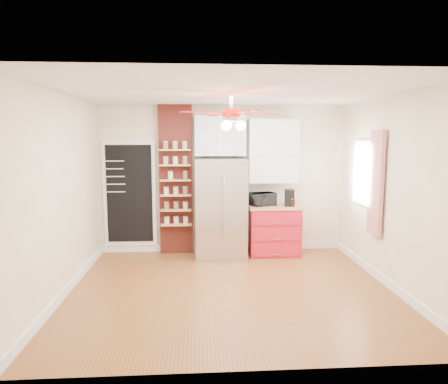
{
  "coord_description": "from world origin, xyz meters",
  "views": [
    {
      "loc": [
        -0.44,
        -5.36,
        2.09
      ],
      "look_at": [
        -0.04,
        0.9,
        1.26
      ],
      "focal_mm": 32.0,
      "sensor_mm": 36.0,
      "label": 1
    }
  ],
  "objects": [
    {
      "name": "window",
      "position": [
        2.23,
        0.9,
        1.55
      ],
      "size": [
        0.04,
        0.75,
        1.05
      ],
      "primitive_type": "cube",
      "color": "white",
      "rests_on": "wall_right"
    },
    {
      "name": "ceiling_fan",
      "position": [
        0.0,
        0.0,
        2.42
      ],
      "size": [
        1.4,
        1.4,
        0.44
      ],
      "color": "silver",
      "rests_on": "ceiling"
    },
    {
      "name": "red_cabinet",
      "position": [
        0.92,
        1.68,
        0.45
      ],
      "size": [
        0.94,
        0.64,
        0.9
      ],
      "color": "red",
      "rests_on": "floor"
    },
    {
      "name": "wall_left",
      "position": [
        -2.25,
        0.0,
        1.35
      ],
      "size": [
        0.02,
        4.0,
        2.7
      ],
      "primitive_type": "cube",
      "color": "#FFF3CD",
      "rests_on": "floor"
    },
    {
      "name": "canister_left",
      "position": [
        1.22,
        1.54,
        0.97
      ],
      "size": [
        0.12,
        0.12,
        0.13
      ],
      "primitive_type": "cylinder",
      "rotation": [
        0.0,
        0.0,
        -0.14
      ],
      "color": "#AB2709",
      "rests_on": "red_cabinet"
    },
    {
      "name": "wall_front",
      "position": [
        0.0,
        -2.0,
        1.35
      ],
      "size": [
        4.5,
        0.02,
        2.7
      ],
      "primitive_type": "cube",
      "color": "#FFF3CD",
      "rests_on": "floor"
    },
    {
      "name": "wall_back",
      "position": [
        0.0,
        2.0,
        1.35
      ],
      "size": [
        4.5,
        0.02,
        2.7
      ],
      "primitive_type": "cube",
      "color": "#FFF3CD",
      "rests_on": "floor"
    },
    {
      "name": "brick_pillar",
      "position": [
        -0.85,
        1.92,
        1.35
      ],
      "size": [
        0.6,
        0.16,
        2.7
      ],
      "primitive_type": "cube",
      "color": "maroon",
      "rests_on": "floor"
    },
    {
      "name": "upper_glass_cabinet",
      "position": [
        -0.05,
        1.82,
        2.15
      ],
      "size": [
        0.9,
        0.35,
        0.7
      ],
      "primitive_type": "cube",
      "color": "white",
      "rests_on": "wall_back"
    },
    {
      "name": "pantry_jar_beans",
      "position": [
        -0.68,
        1.77,
        1.44
      ],
      "size": [
        0.09,
        0.09,
        0.14
      ],
      "primitive_type": "cylinder",
      "rotation": [
        0.0,
        0.0,
        -0.1
      ],
      "color": "olive",
      "rests_on": "brick_pillar"
    },
    {
      "name": "canister_right",
      "position": [
        1.24,
        1.69,
        0.97
      ],
      "size": [
        0.1,
        0.1,
        0.14
      ],
      "primitive_type": "cylinder",
      "rotation": [
        0.0,
        0.0,
        -0.03
      ],
      "color": "#A93009",
      "rests_on": "red_cabinet"
    },
    {
      "name": "fridge",
      "position": [
        -0.05,
        1.63,
        0.88
      ],
      "size": [
        0.9,
        0.7,
        1.75
      ],
      "primitive_type": "cube",
      "color": "silver",
      "rests_on": "floor"
    },
    {
      "name": "coffee_maker",
      "position": [
        1.18,
        1.61,
        1.05
      ],
      "size": [
        0.22,
        0.25,
        0.3
      ],
      "primitive_type": "cube",
      "rotation": [
        0.0,
        0.0,
        -0.22
      ],
      "color": "black",
      "rests_on": "red_cabinet"
    },
    {
      "name": "ceiling",
      "position": [
        0.0,
        0.0,
        2.7
      ],
      "size": [
        4.5,
        4.5,
        0.0
      ],
      "primitive_type": "plane",
      "color": "white",
      "rests_on": "wall_back"
    },
    {
      "name": "chalkboard",
      "position": [
        -1.7,
        1.96,
        1.1
      ],
      "size": [
        0.95,
        0.05,
        1.95
      ],
      "color": "white",
      "rests_on": "wall_back"
    },
    {
      "name": "pantry_jar_oats",
      "position": [
        -0.94,
        1.77,
        1.44
      ],
      "size": [
        0.11,
        0.11,
        0.14
      ],
      "primitive_type": "cylinder",
      "rotation": [
        0.0,
        0.0,
        -0.17
      ],
      "color": "beige",
      "rests_on": "brick_pillar"
    },
    {
      "name": "wall_right",
      "position": [
        2.25,
        0.0,
        1.35
      ],
      "size": [
        0.02,
        4.0,
        2.7
      ],
      "primitive_type": "cube",
      "color": "#FFF3CD",
      "rests_on": "floor"
    },
    {
      "name": "floor",
      "position": [
        0.0,
        0.0,
        0.0
      ],
      "size": [
        4.5,
        4.5,
        0.0
      ],
      "primitive_type": "plane",
      "color": "brown",
      "rests_on": "ground"
    },
    {
      "name": "upper_shelf_unit",
      "position": [
        0.92,
        1.85,
        1.88
      ],
      "size": [
        0.9,
        0.3,
        1.15
      ],
      "primitive_type": "cube",
      "color": "white",
      "rests_on": "wall_back"
    },
    {
      "name": "curtain",
      "position": [
        2.18,
        0.35,
        1.45
      ],
      "size": [
        0.06,
        0.4,
        1.55
      ],
      "primitive_type": "cube",
      "color": "red",
      "rests_on": "wall_right"
    },
    {
      "name": "toaster_oven",
      "position": [
        0.71,
        1.69,
        1.02
      ],
      "size": [
        0.49,
        0.41,
        0.23
      ],
      "primitive_type": "imported",
      "rotation": [
        0.0,
        0.0,
        0.34
      ],
      "color": "black",
      "rests_on": "red_cabinet"
    }
  ]
}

